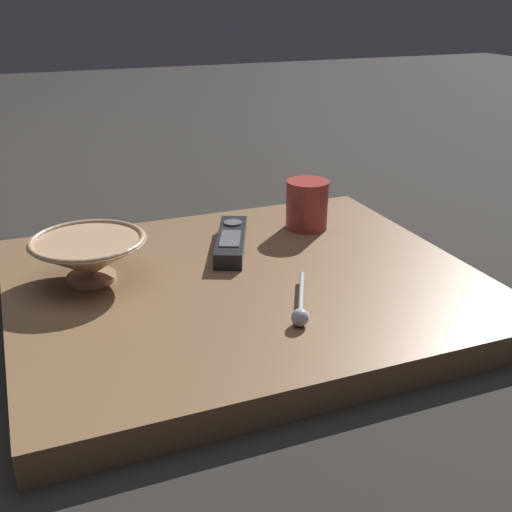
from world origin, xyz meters
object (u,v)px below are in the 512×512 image
object	(u,v)px
cereal_bowl	(89,256)
tv_remote_near	(231,241)
teaspoon	(300,310)
coffee_mug	(307,205)

from	to	relation	value
cereal_bowl	tv_remote_near	world-z (taller)	cereal_bowl
cereal_bowl	teaspoon	xyz separation A→B (m)	(-0.21, -0.23, -0.03)
teaspoon	coffee_mug	bearing A→B (deg)	-27.48
coffee_mug	cereal_bowl	bearing A→B (deg)	101.81
teaspoon	tv_remote_near	xyz separation A→B (m)	(0.25, 0.00, 0.00)
teaspoon	tv_remote_near	size ratio (longest dim) A/B	0.73
cereal_bowl	tv_remote_near	distance (m)	0.23
coffee_mug	teaspoon	distance (m)	0.33
coffee_mug	teaspoon	size ratio (longest dim) A/B	0.65
cereal_bowl	teaspoon	size ratio (longest dim) A/B	1.28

